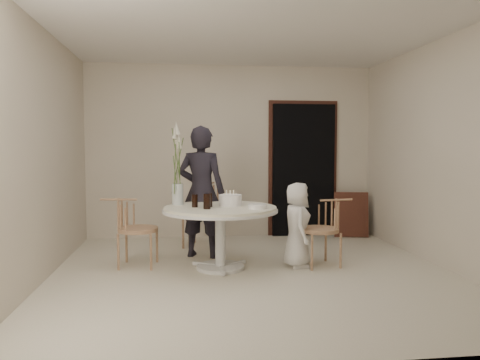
{
  "coord_description": "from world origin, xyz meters",
  "views": [
    {
      "loc": [
        -0.8,
        -5.11,
        1.42
      ],
      "look_at": [
        -0.11,
        0.3,
        1.03
      ],
      "focal_mm": 35.0,
      "sensor_mm": 36.0,
      "label": 1
    }
  ],
  "objects": [
    {
      "name": "chair_right",
      "position": [
        0.94,
        0.26,
        0.52
      ],
      "size": [
        0.52,
        0.49,
        0.8
      ],
      "rotation": [
        0.0,
        0.0,
        -1.39
      ],
      "color": "tan",
      "rests_on": "ground"
    },
    {
      "name": "doorway",
      "position": [
        1.15,
        2.19,
        1.05
      ],
      "size": [
        1.0,
        0.1,
        2.1
      ],
      "primitive_type": "cube",
      "color": "black",
      "rests_on": "ground"
    },
    {
      "name": "ground",
      "position": [
        0.0,
        0.0,
        0.0
      ],
      "size": [
        4.5,
        4.5,
        0.0
      ],
      "primitive_type": "plane",
      "color": "beige",
      "rests_on": "ground"
    },
    {
      "name": "girl",
      "position": [
        -0.54,
        0.89,
        0.84
      ],
      "size": [
        0.72,
        0.6,
        1.69
      ],
      "primitive_type": "imported",
      "rotation": [
        0.0,
        0.0,
        2.78
      ],
      "color": "black",
      "rests_on": "ground"
    },
    {
      "name": "boy",
      "position": [
        0.56,
        0.23,
        0.5
      ],
      "size": [
        0.34,
        0.5,
        1.0
      ],
      "primitive_type": "imported",
      "rotation": [
        0.0,
        0.0,
        1.53
      ],
      "color": "silver",
      "rests_on": "ground"
    },
    {
      "name": "table",
      "position": [
        -0.35,
        0.25,
        0.62
      ],
      "size": [
        1.33,
        1.33,
        0.73
      ],
      "color": "silver",
      "rests_on": "ground"
    },
    {
      "name": "flower_vase",
      "position": [
        -0.84,
        0.5,
        1.11
      ],
      "size": [
        0.13,
        0.13,
        1.0
      ],
      "rotation": [
        0.0,
        0.0,
        -0.42
      ],
      "color": "silver",
      "rests_on": "table"
    },
    {
      "name": "chair_left",
      "position": [
        -1.43,
        0.51,
        0.53
      ],
      "size": [
        0.53,
        0.49,
        0.82
      ],
      "rotation": [
        0.0,
        0.0,
        1.44
      ],
      "color": "tan",
      "rests_on": "ground"
    },
    {
      "name": "cola_tumbler_a",
      "position": [
        -0.48,
        0.26,
        0.81
      ],
      "size": [
        0.08,
        0.08,
        0.16
      ],
      "primitive_type": "cylinder",
      "rotation": [
        0.0,
        0.0,
        0.05
      ],
      "color": "black",
      "rests_on": "table"
    },
    {
      "name": "picture_frame",
      "position": [
        1.87,
        1.95,
        0.35
      ],
      "size": [
        0.55,
        0.27,
        0.71
      ],
      "primitive_type": "cube",
      "rotation": [
        -0.17,
        0.0,
        -0.22
      ],
      "color": "#52241C",
      "rests_on": "ground"
    },
    {
      "name": "cola_tumbler_d",
      "position": [
        -0.51,
        0.19,
        0.8
      ],
      "size": [
        0.09,
        0.09,
        0.15
      ],
      "primitive_type": "cylinder",
      "rotation": [
        0.0,
        0.0,
        -0.4
      ],
      "color": "black",
      "rests_on": "table"
    },
    {
      "name": "cola_tumbler_c",
      "position": [
        -0.64,
        0.24,
        0.8
      ],
      "size": [
        0.08,
        0.08,
        0.15
      ],
      "primitive_type": "cylinder",
      "rotation": [
        0.0,
        0.0,
        0.21
      ],
      "color": "black",
      "rests_on": "table"
    },
    {
      "name": "cola_tumbler_b",
      "position": [
        -0.52,
        0.07,
        0.82
      ],
      "size": [
        0.09,
        0.09,
        0.17
      ],
      "primitive_type": "cylinder",
      "rotation": [
        0.0,
        0.0,
        -0.12
      ],
      "color": "black",
      "rests_on": "table"
    },
    {
      "name": "birthday_cake",
      "position": [
        -0.23,
        0.33,
        0.8
      ],
      "size": [
        0.27,
        0.27,
        0.18
      ],
      "rotation": [
        0.0,
        0.0,
        0.33
      ],
      "color": "white",
      "rests_on": "table"
    },
    {
      "name": "chair_far",
      "position": [
        -0.45,
        1.63,
        0.58
      ],
      "size": [
        0.63,
        0.66,
        0.9
      ],
      "rotation": [
        0.0,
        0.0,
        -0.42
      ],
      "color": "tan",
      "rests_on": "ground"
    },
    {
      "name": "plate_stack",
      "position": [
        0.05,
        0.01,
        0.76
      ],
      "size": [
        0.24,
        0.24,
        0.05
      ],
      "primitive_type": "cylinder",
      "rotation": [
        0.0,
        0.0,
        -0.15
      ],
      "color": "white",
      "rests_on": "table"
    },
    {
      "name": "room_shell",
      "position": [
        0.0,
        0.0,
        1.62
      ],
      "size": [
        4.5,
        4.5,
        4.5
      ],
      "color": "white",
      "rests_on": "ground"
    },
    {
      "name": "door_trim",
      "position": [
        1.15,
        2.23,
        1.11
      ],
      "size": [
        1.12,
        0.03,
        2.22
      ],
      "primitive_type": "cube",
      "color": "#52241C",
      "rests_on": "ground"
    }
  ]
}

